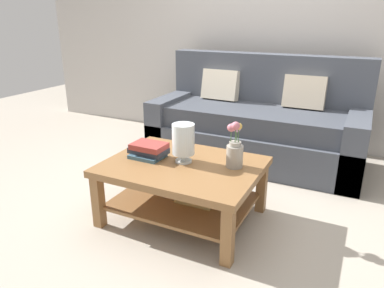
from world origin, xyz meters
TOP-DOWN VIEW (x-y plane):
  - ground_plane at (0.00, 0.00)m, footprint 10.00×10.00m
  - back_wall at (0.00, 1.65)m, footprint 6.40×0.12m
  - couch at (0.04, 0.98)m, footprint 2.10×0.90m
  - coffee_table at (-0.08, -0.43)m, footprint 1.09×0.83m
  - book_stack_main at (-0.37, -0.43)m, footprint 0.29×0.20m
  - glass_hurricane_vase at (-0.10, -0.40)m, footprint 0.16×0.16m
  - flower_pitcher at (0.26, -0.32)m, footprint 0.12×0.12m

SIDE VIEW (x-z plane):
  - ground_plane at x=0.00m, z-range 0.00..0.00m
  - coffee_table at x=-0.08m, z-range 0.10..0.54m
  - couch at x=0.04m, z-range -0.17..0.89m
  - book_stack_main at x=-0.37m, z-range 0.44..0.55m
  - flower_pitcher at x=0.26m, z-range 0.40..0.73m
  - glass_hurricane_vase at x=-0.10m, z-range 0.46..0.75m
  - back_wall at x=0.00m, z-range 0.00..2.70m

